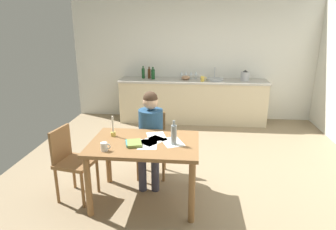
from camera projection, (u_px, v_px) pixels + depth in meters
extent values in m
cube|color=#937F60|center=(188.00, 171.00, 4.27)|extent=(5.20, 5.20, 0.04)
cube|color=silver|center=(194.00, 58.00, 6.35)|extent=(5.20, 0.12, 2.60)
cube|color=beige|center=(192.00, 102.00, 6.26)|extent=(3.02, 0.60, 0.86)
cube|color=#B7B2A8|center=(193.00, 81.00, 6.13)|extent=(3.06, 0.64, 0.04)
cube|color=olive|center=(144.00, 144.00, 3.34)|extent=(1.22, 0.85, 0.04)
cylinder|color=olive|center=(88.00, 187.00, 3.15)|extent=(0.07, 0.07, 0.70)
cylinder|color=olive|center=(192.00, 192.00, 3.05)|extent=(0.07, 0.07, 0.70)
cylinder|color=olive|center=(108.00, 157.00, 3.84)|extent=(0.07, 0.07, 0.70)
cylinder|color=olive|center=(193.00, 161.00, 3.74)|extent=(0.07, 0.07, 0.70)
cube|color=olive|center=(151.00, 145.00, 3.99)|extent=(0.43, 0.43, 0.04)
cube|color=olive|center=(152.00, 126.00, 4.11)|extent=(0.36, 0.05, 0.40)
cylinder|color=olive|center=(138.00, 166.00, 3.90)|extent=(0.04, 0.04, 0.44)
cylinder|color=olive|center=(163.00, 166.00, 3.89)|extent=(0.04, 0.04, 0.44)
cylinder|color=olive|center=(141.00, 155.00, 4.23)|extent=(0.04, 0.04, 0.44)
cylinder|color=olive|center=(165.00, 155.00, 4.22)|extent=(0.04, 0.04, 0.44)
cylinder|color=navy|center=(151.00, 128.00, 3.90)|extent=(0.34, 0.34, 0.50)
sphere|color=#D8AD8C|center=(150.00, 102.00, 3.79)|extent=(0.20, 0.20, 0.20)
sphere|color=#473323|center=(150.00, 99.00, 3.78)|extent=(0.19, 0.19, 0.19)
cylinder|color=#383847|center=(144.00, 151.00, 3.79)|extent=(0.15, 0.39, 0.13)
cylinder|color=#383847|center=(142.00, 174.00, 3.68)|extent=(0.10, 0.10, 0.45)
cylinder|color=#383847|center=(156.00, 151.00, 3.79)|extent=(0.15, 0.39, 0.13)
cylinder|color=#383847|center=(155.00, 174.00, 3.67)|extent=(0.10, 0.10, 0.45)
cube|color=olive|center=(76.00, 162.00, 3.46)|extent=(0.47, 0.47, 0.04)
cube|color=olive|center=(61.00, 144.00, 3.44)|extent=(0.10, 0.36, 0.40)
cylinder|color=olive|center=(83.00, 190.00, 3.33)|extent=(0.04, 0.04, 0.45)
cylinder|color=olive|center=(98.00, 176.00, 3.64)|extent=(0.04, 0.04, 0.45)
cylinder|color=olive|center=(57.00, 185.00, 3.42)|extent=(0.04, 0.04, 0.45)
cylinder|color=olive|center=(74.00, 172.00, 3.73)|extent=(0.04, 0.04, 0.45)
cylinder|color=white|center=(104.00, 147.00, 3.09)|extent=(0.07, 0.07, 0.09)
torus|color=white|center=(108.00, 146.00, 3.08)|extent=(0.06, 0.01, 0.06)
cylinder|color=gold|center=(113.00, 134.00, 3.50)|extent=(0.06, 0.06, 0.05)
cylinder|color=white|center=(113.00, 124.00, 3.46)|extent=(0.02, 0.02, 0.20)
cube|color=teal|center=(133.00, 143.00, 3.26)|extent=(0.20, 0.21, 0.03)
cube|color=olive|center=(134.00, 143.00, 3.25)|extent=(0.20, 0.24, 0.03)
cube|color=white|center=(148.00, 144.00, 3.26)|extent=(0.24, 0.32, 0.00)
cube|color=white|center=(152.00, 141.00, 3.37)|extent=(0.35, 0.36, 0.00)
cube|color=white|center=(172.00, 142.00, 3.32)|extent=(0.31, 0.36, 0.00)
cube|color=white|center=(156.00, 136.00, 3.49)|extent=(0.29, 0.34, 0.00)
cylinder|color=#8C999E|center=(174.00, 135.00, 3.24)|extent=(0.06, 0.06, 0.22)
cylinder|color=#8C999E|center=(174.00, 123.00, 3.19)|extent=(0.03, 0.03, 0.06)
cylinder|color=#B2B7BC|center=(215.00, 79.00, 6.08)|extent=(0.36, 0.36, 0.04)
cylinder|color=silver|center=(215.00, 73.00, 6.20)|extent=(0.02, 0.02, 0.24)
cylinder|color=#194C23|center=(143.00, 73.00, 6.26)|extent=(0.06, 0.06, 0.21)
cylinder|color=#194C23|center=(143.00, 67.00, 6.22)|extent=(0.03, 0.03, 0.05)
cylinder|color=#593319|center=(149.00, 74.00, 6.25)|extent=(0.06, 0.06, 0.20)
cylinder|color=#593319|center=(149.00, 68.00, 6.21)|extent=(0.03, 0.03, 0.05)
cylinder|color=#194C23|center=(153.00, 74.00, 6.19)|extent=(0.08, 0.08, 0.20)
cylinder|color=#194C23|center=(153.00, 68.00, 6.15)|extent=(0.03, 0.03, 0.05)
ellipsoid|color=tan|center=(186.00, 78.00, 6.13)|extent=(0.18, 0.18, 0.08)
cylinder|color=#B7BABF|center=(245.00, 76.00, 6.00)|extent=(0.18, 0.18, 0.18)
cone|color=#262628|center=(245.00, 71.00, 5.97)|extent=(0.11, 0.11, 0.04)
cylinder|color=silver|center=(196.00, 78.00, 6.26)|extent=(0.06, 0.06, 0.00)
cylinder|color=silver|center=(196.00, 77.00, 6.25)|extent=(0.01, 0.01, 0.07)
cone|color=silver|center=(196.00, 73.00, 6.23)|extent=(0.07, 0.07, 0.08)
cylinder|color=silver|center=(191.00, 78.00, 6.27)|extent=(0.06, 0.06, 0.00)
cylinder|color=silver|center=(191.00, 77.00, 6.26)|extent=(0.01, 0.01, 0.07)
cone|color=silver|center=(191.00, 73.00, 6.24)|extent=(0.07, 0.07, 0.08)
cylinder|color=silver|center=(186.00, 78.00, 6.28)|extent=(0.06, 0.06, 0.00)
cylinder|color=silver|center=(186.00, 77.00, 6.27)|extent=(0.01, 0.01, 0.07)
cone|color=silver|center=(186.00, 73.00, 6.25)|extent=(0.07, 0.07, 0.08)
cylinder|color=silver|center=(181.00, 78.00, 6.29)|extent=(0.06, 0.06, 0.00)
cylinder|color=silver|center=(181.00, 76.00, 6.28)|extent=(0.01, 0.01, 0.07)
cone|color=silver|center=(181.00, 73.00, 6.26)|extent=(0.07, 0.07, 0.08)
cylinder|color=#F2CC4C|center=(203.00, 79.00, 5.95)|extent=(0.08, 0.08, 0.10)
torus|color=#F2CC4C|center=(205.00, 79.00, 5.94)|extent=(0.07, 0.01, 0.07)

